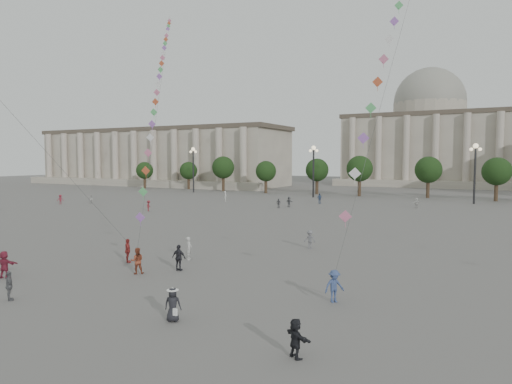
% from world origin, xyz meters
% --- Properties ---
extents(ground, '(360.00, 360.00, 0.00)m').
position_xyz_m(ground, '(0.00, 0.00, 0.00)').
color(ground, '#5E5B58').
rests_on(ground, ground).
extents(hall_west, '(84.00, 26.22, 17.20)m').
position_xyz_m(hall_west, '(-75.00, 93.89, 8.43)').
color(hall_west, gray).
rests_on(hall_west, ground).
extents(hall_central, '(48.30, 34.30, 35.50)m').
position_xyz_m(hall_central, '(0.00, 129.22, 14.23)').
color(hall_central, gray).
rests_on(hall_central, ground).
extents(tree_row, '(137.12, 5.12, 8.00)m').
position_xyz_m(tree_row, '(0.00, 78.00, 5.39)').
color(tree_row, '#36271B').
rests_on(tree_row, ground).
extents(lamp_post_far_west, '(2.00, 0.90, 10.65)m').
position_xyz_m(lamp_post_far_west, '(-45.00, 70.00, 7.35)').
color(lamp_post_far_west, '#262628').
rests_on(lamp_post_far_west, ground).
extents(lamp_post_mid_west, '(2.00, 0.90, 10.65)m').
position_xyz_m(lamp_post_mid_west, '(-15.00, 70.00, 7.35)').
color(lamp_post_mid_west, '#262628').
rests_on(lamp_post_mid_west, ground).
extents(lamp_post_mid_east, '(2.00, 0.90, 10.65)m').
position_xyz_m(lamp_post_mid_east, '(15.00, 70.00, 7.35)').
color(lamp_post_mid_east, '#262628').
rests_on(lamp_post_mid_east, ground).
extents(person_crowd_0, '(1.03, 1.10, 1.81)m').
position_xyz_m(person_crowd_0, '(-9.43, 58.13, 0.91)').
color(person_crowd_0, '#364E7A').
rests_on(person_crowd_0, ground).
extents(person_crowd_1, '(0.79, 0.88, 1.49)m').
position_xyz_m(person_crowd_1, '(-45.81, 39.73, 0.74)').
color(person_crowd_1, '#B2B2AE').
rests_on(person_crowd_1, ground).
extents(person_crowd_2, '(1.16, 1.25, 1.69)m').
position_xyz_m(person_crowd_2, '(-49.37, 36.06, 0.84)').
color(person_crowd_2, maroon).
rests_on(person_crowd_2, ground).
extents(person_crowd_3, '(1.52, 1.21, 1.62)m').
position_xyz_m(person_crowd_3, '(10.96, -2.32, 0.81)').
color(person_crowd_3, black).
rests_on(person_crowd_3, ground).
extents(person_crowd_4, '(1.15, 1.57, 1.64)m').
position_xyz_m(person_crowd_4, '(6.97, 58.49, 0.82)').
color(person_crowd_4, silver).
rests_on(person_crowd_4, ground).
extents(person_crowd_6, '(1.09, 0.64, 1.66)m').
position_xyz_m(person_crowd_6, '(3.55, 18.89, 0.83)').
color(person_crowd_6, slate).
rests_on(person_crowd_6, ground).
extents(person_crowd_10, '(0.77, 0.83, 1.91)m').
position_xyz_m(person_crowd_10, '(-26.52, 54.09, 0.96)').
color(person_crowd_10, silver).
rests_on(person_crowd_10, ground).
extents(person_crowd_12, '(1.65, 1.20, 1.72)m').
position_xyz_m(person_crowd_12, '(-11.94, 50.29, 0.86)').
color(person_crowd_12, slate).
rests_on(person_crowd_12, ground).
extents(person_crowd_13, '(0.65, 0.78, 1.81)m').
position_xyz_m(person_crowd_13, '(-3.34, 10.31, 0.91)').
color(person_crowd_13, '#B4B3AF').
rests_on(person_crowd_13, ground).
extents(person_crowd_16, '(0.96, 0.51, 1.56)m').
position_xyz_m(person_crowd_16, '(-12.82, 47.99, 0.78)').
color(person_crowd_16, '#5B5A5F').
rests_on(person_crowd_16, ground).
extents(person_crowd_17, '(0.95, 1.21, 1.65)m').
position_xyz_m(person_crowd_17, '(-28.44, 34.81, 0.82)').
color(person_crowd_17, maroon).
rests_on(person_crowd_17, ground).
extents(tourist_0, '(1.11, 1.04, 1.84)m').
position_xyz_m(tourist_0, '(-6.92, 7.34, 0.92)').
color(tourist_0, '#9E2D2B').
rests_on(tourist_0, ground).
extents(tourist_2, '(1.79, 1.01, 1.84)m').
position_xyz_m(tourist_2, '(-10.98, 0.08, 0.92)').
color(tourist_2, maroon).
rests_on(tourist_2, ground).
extents(tourist_3, '(1.05, 0.87, 1.67)m').
position_xyz_m(tourist_3, '(-6.16, -2.85, 0.84)').
color(tourist_3, '#5E5E63').
rests_on(tourist_3, ground).
extents(tourist_4, '(1.11, 0.50, 1.87)m').
position_xyz_m(tourist_4, '(-1.88, 7.08, 0.93)').
color(tourist_4, '#222228').
rests_on(tourist_4, ground).
extents(kite_flyer_0, '(1.12, 1.11, 1.83)m').
position_xyz_m(kite_flyer_0, '(-3.91, 5.03, 0.91)').
color(kite_flyer_0, brown).
rests_on(kite_flyer_0, ground).
extents(kite_flyer_1, '(1.29, 1.33, 1.82)m').
position_xyz_m(kite_flyer_1, '(10.14, 5.26, 0.91)').
color(kite_flyer_1, '#36497A').
rests_on(kite_flyer_1, ground).
extents(hat_person, '(0.96, 0.81, 1.69)m').
position_xyz_m(hat_person, '(4.04, -1.27, 0.88)').
color(hat_person, black).
rests_on(hat_person, ground).
extents(kite_train_west, '(33.27, 45.93, 67.15)m').
position_xyz_m(kite_train_west, '(-21.46, 29.70, 19.91)').
color(kite_train_west, '#3F3F3F').
rests_on(kite_train_west, ground).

